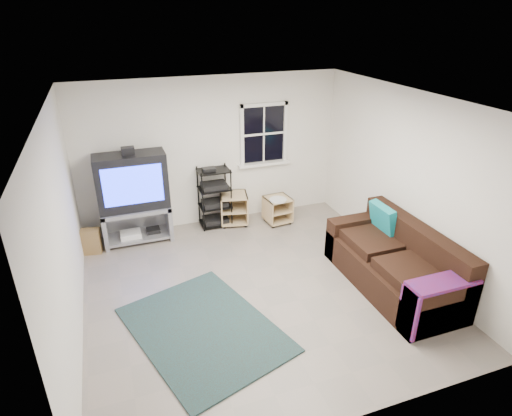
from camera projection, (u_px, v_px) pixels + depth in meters
name	position (u px, v px, depth m)	size (l,w,h in m)	color
room	(264.00, 138.00, 7.62)	(4.60, 4.62, 4.60)	gray
tv_unit	(133.00, 191.00, 6.92)	(1.11, 0.55, 1.63)	gray
av_rack	(215.00, 201.00, 7.58)	(0.55, 0.40, 1.10)	black
side_table_left	(234.00, 207.00, 7.75)	(0.57, 0.57, 0.57)	#D2B281
side_table_right	(277.00, 208.00, 7.78)	(0.48, 0.49, 0.51)	#D2B281
sofa	(395.00, 265.00, 5.93)	(0.95, 2.15, 0.98)	black
shag_rug	(204.00, 329.00, 5.23)	(1.48, 2.04, 0.02)	black
paper_bag	(91.00, 241.00, 6.81)	(0.29, 0.18, 0.41)	olive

